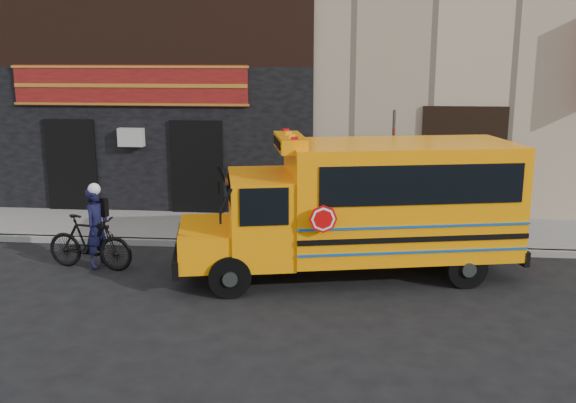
% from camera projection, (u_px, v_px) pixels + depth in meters
% --- Properties ---
extents(ground, '(120.00, 120.00, 0.00)m').
position_uv_depth(ground, '(295.00, 288.00, 12.52)').
color(ground, black).
rests_on(ground, ground).
extents(curb, '(40.00, 0.20, 0.15)m').
position_uv_depth(curb, '(305.00, 246.00, 15.03)').
color(curb, gray).
rests_on(curb, ground).
extents(sidewalk, '(40.00, 3.00, 0.15)m').
position_uv_depth(sidewalk, '(309.00, 229.00, 16.48)').
color(sidewalk, '#625F5B').
rests_on(sidewalk, ground).
extents(building, '(20.00, 10.70, 12.00)m').
position_uv_depth(building, '(322.00, 4.00, 21.31)').
color(building, tan).
rests_on(building, sidewalk).
extents(school_bus, '(7.19, 3.54, 2.92)m').
position_uv_depth(school_bus, '(367.00, 204.00, 12.98)').
color(school_bus, black).
rests_on(school_bus, ground).
extents(sign_pole, '(0.07, 0.28, 3.23)m').
position_uv_depth(sign_pole, '(392.00, 173.00, 14.94)').
color(sign_pole, '#3A413D').
rests_on(sign_pole, ground).
extents(bicycle, '(2.02, 0.86, 1.17)m').
position_uv_depth(bicycle, '(90.00, 242.00, 13.54)').
color(bicycle, black).
rests_on(bicycle, ground).
extents(cyclist, '(0.54, 0.69, 1.69)m').
position_uv_depth(cyclist, '(97.00, 229.00, 13.57)').
color(cyclist, black).
rests_on(cyclist, ground).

